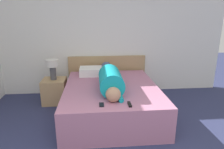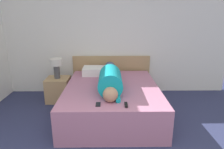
% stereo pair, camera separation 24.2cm
% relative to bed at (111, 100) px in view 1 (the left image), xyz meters
% --- Properties ---
extents(wall_back, '(5.50, 0.06, 2.60)m').
position_rel_bed_xyz_m(wall_back, '(-0.14, 1.14, 1.04)').
color(wall_back, white).
rests_on(wall_back, ground_plane).
extents(bed, '(1.59, 1.94, 0.53)m').
position_rel_bed_xyz_m(bed, '(0.00, 0.00, 0.00)').
color(bed, '#B2708E').
rests_on(bed, ground_plane).
extents(headboard, '(1.71, 0.04, 0.84)m').
position_rel_bed_xyz_m(headboard, '(0.00, 1.07, 0.16)').
color(headboard, tan).
rests_on(headboard, ground_plane).
extents(nightstand, '(0.45, 0.44, 0.49)m').
position_rel_bed_xyz_m(nightstand, '(-1.09, 0.59, -0.02)').
color(nightstand, tan).
rests_on(nightstand, ground_plane).
extents(table_lamp, '(0.24, 0.24, 0.40)m').
position_rel_bed_xyz_m(table_lamp, '(-1.09, 0.59, 0.49)').
color(table_lamp, '#4C4C51').
rests_on(table_lamp, nightstand).
extents(person_lying, '(0.37, 1.67, 0.37)m').
position_rel_bed_xyz_m(person_lying, '(-0.03, -0.08, 0.42)').
color(person_lying, tan).
rests_on(person_lying, bed).
extents(pillow_near_headboard, '(0.55, 0.38, 0.15)m').
position_rel_bed_xyz_m(pillow_near_headboard, '(-0.31, 0.70, 0.34)').
color(pillow_near_headboard, white).
rests_on(pillow_near_headboard, bed).
extents(tv_remote, '(0.04, 0.15, 0.02)m').
position_rel_bed_xyz_m(tv_remote, '(0.18, -0.79, 0.28)').
color(tv_remote, black).
rests_on(tv_remote, bed).
extents(cell_phone, '(0.06, 0.13, 0.01)m').
position_rel_bed_xyz_m(cell_phone, '(-0.20, -0.76, 0.27)').
color(cell_phone, black).
rests_on(cell_phone, bed).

